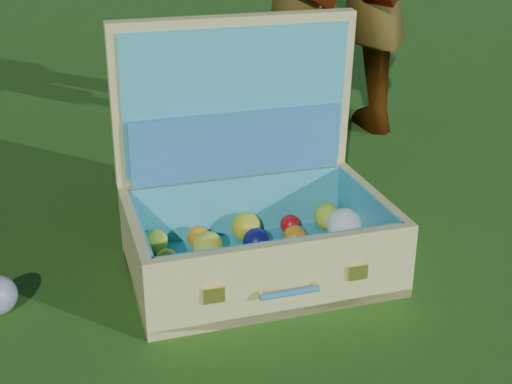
% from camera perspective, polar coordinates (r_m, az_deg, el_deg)
% --- Properties ---
extents(ground, '(60.00, 60.00, 0.00)m').
position_cam_1_polar(ground, '(1.59, -5.00, -5.18)').
color(ground, '#215114').
rests_on(ground, ground).
extents(suitcase, '(0.60, 0.48, 0.51)m').
position_cam_1_polar(suitcase, '(1.51, -0.30, -0.71)').
color(suitcase, '#D8CD74').
rests_on(suitcase, ground).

